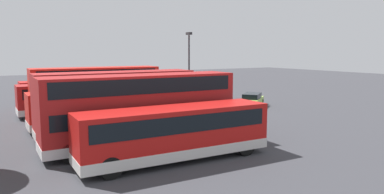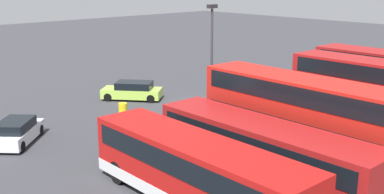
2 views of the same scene
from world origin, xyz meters
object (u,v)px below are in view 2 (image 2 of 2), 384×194
(bus_double_decker_third, at_px, (379,96))
(car_hatchback_silver, at_px, (17,132))
(bus_double_decker_fifth, at_px, (299,118))
(bus_single_deck_sixth, at_px, (263,152))
(waste_bin_yellow, at_px, (123,110))
(bus_single_deck_fourth, at_px, (346,122))
(car_small_green, at_px, (133,91))
(bus_single_deck_seventh, at_px, (197,171))
(lamp_post_tall, at_px, (212,54))

(bus_double_decker_third, bearing_deg, car_hatchback_silver, -39.07)
(bus_double_decker_fifth, xyz_separation_m, car_hatchback_silver, (9.33, -12.84, -1.75))
(bus_double_decker_fifth, height_order, bus_single_deck_sixth, bus_double_decker_fifth)
(bus_double_decker_fifth, relative_size, bus_single_deck_sixth, 0.95)
(waste_bin_yellow, bearing_deg, bus_single_deck_fourth, 111.38)
(bus_single_deck_fourth, relative_size, car_small_green, 2.36)
(bus_single_deck_fourth, height_order, bus_single_deck_seventh, same)
(bus_single_deck_sixth, relative_size, waste_bin_yellow, 12.26)
(bus_double_decker_third, xyz_separation_m, bus_single_deck_sixth, (10.64, -0.25, -0.83))
(bus_double_decker_fifth, bearing_deg, car_hatchback_silver, -54.00)
(bus_single_deck_fourth, height_order, bus_single_deck_sixth, same)
(bus_single_deck_seventh, height_order, car_small_green, bus_single_deck_seventh)
(bus_double_decker_third, relative_size, bus_single_deck_seventh, 0.97)
(bus_single_deck_sixth, relative_size, lamp_post_tall, 1.51)
(car_small_green, bearing_deg, bus_single_deck_seventh, 62.21)
(bus_single_deck_seventh, relative_size, car_hatchback_silver, 2.70)
(lamp_post_tall, bearing_deg, waste_bin_yellow, -52.79)
(bus_double_decker_fifth, height_order, car_small_green, bus_double_decker_fifth)
(bus_double_decker_third, bearing_deg, bus_single_deck_sixth, -1.32)
(bus_double_decker_third, bearing_deg, bus_double_decker_fifth, -5.20)
(bus_double_decker_fifth, bearing_deg, bus_single_deck_fourth, 170.37)
(bus_single_deck_seventh, distance_m, car_hatchback_silver, 13.02)
(bus_single_deck_sixth, bearing_deg, bus_double_decker_third, 178.68)
(bus_single_deck_sixth, distance_m, waste_bin_yellow, 13.72)
(bus_double_decker_fifth, relative_size, car_small_green, 2.34)
(bus_single_deck_sixth, distance_m, car_small_green, 17.63)
(bus_single_deck_fourth, bearing_deg, bus_single_deck_sixth, -1.71)
(bus_double_decker_third, xyz_separation_m, bus_double_decker_fifth, (7.31, -0.67, -0.00))
(waste_bin_yellow, bearing_deg, bus_double_decker_third, 123.05)
(car_small_green, bearing_deg, car_hatchback_silver, 18.51)
(bus_double_decker_third, bearing_deg, bus_single_deck_fourth, -0.57)
(bus_double_decker_fifth, relative_size, car_hatchback_silver, 2.61)
(car_hatchback_silver, xyz_separation_m, waste_bin_yellow, (-7.65, -0.31, -0.22))
(bus_double_decker_third, relative_size, bus_single_deck_sixth, 0.95)
(car_hatchback_silver, bearing_deg, bus_double_decker_fifth, 126.00)
(lamp_post_tall, bearing_deg, bus_double_decker_third, 120.59)
(bus_double_decker_third, height_order, car_hatchback_silver, bus_double_decker_third)
(car_hatchback_silver, bearing_deg, waste_bin_yellow, -177.66)
(bus_double_decker_fifth, bearing_deg, lamp_post_tall, -103.82)
(car_hatchback_silver, xyz_separation_m, car_small_green, (-10.89, -3.65, 0.00))
(car_hatchback_silver, bearing_deg, bus_single_deck_seventh, 99.87)
(bus_single_deck_sixth, distance_m, bus_single_deck_seventh, 3.80)
(bus_double_decker_fifth, distance_m, bus_single_deck_seventh, 7.15)
(bus_single_deck_sixth, bearing_deg, bus_double_decker_fifth, -172.82)
(bus_single_deck_seventh, bearing_deg, bus_single_deck_sixth, 172.96)
(car_small_green, distance_m, lamp_post_tall, 9.09)
(bus_double_decker_fifth, relative_size, waste_bin_yellow, 11.59)
(bus_single_deck_sixth, bearing_deg, lamp_post_tall, -121.71)
(lamp_post_tall, bearing_deg, car_small_green, -86.73)
(bus_double_decker_third, xyz_separation_m, bus_single_deck_fourth, (3.60, -0.04, -0.83))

